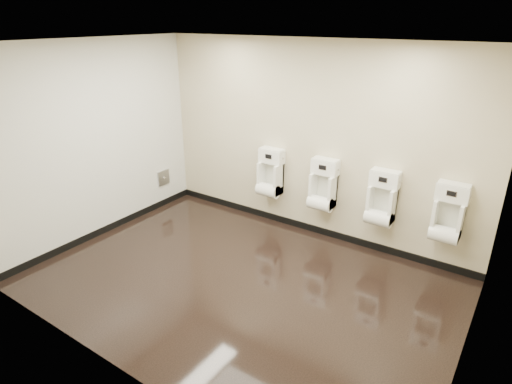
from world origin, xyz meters
TOP-DOWN VIEW (x-y plane):
  - ground at (0.00, 0.00)m, footprint 5.00×3.50m
  - ceiling at (0.00, 0.00)m, footprint 5.00×3.50m
  - back_wall at (0.00, 1.75)m, footprint 5.00×0.02m
  - front_wall at (0.00, -1.75)m, footprint 5.00×0.02m
  - left_wall at (-2.50, 0.00)m, footprint 0.02×3.50m
  - right_wall at (2.50, 0.00)m, footprint 0.02×3.50m
  - tile_overlay_left at (-2.50, 0.00)m, footprint 0.01×3.50m
  - skirting_back at (0.00, 1.74)m, footprint 5.00×0.02m
  - skirting_left at (-2.49, 0.00)m, footprint 0.02×3.50m
  - access_panel at (-2.48, 1.20)m, footprint 0.04×0.25m
  - urinal_0 at (-0.59, 1.62)m, footprint 0.39×0.29m
  - urinal_1 at (0.29, 1.62)m, footprint 0.39×0.29m
  - urinal_2 at (1.14, 1.62)m, footprint 0.39×0.29m
  - urinal_3 at (1.97, 1.62)m, footprint 0.39×0.29m

SIDE VIEW (x-z plane):
  - ground at x=0.00m, z-range 0.00..0.00m
  - skirting_back at x=0.00m, z-range 0.00..0.10m
  - skirting_left at x=-2.49m, z-range 0.00..0.10m
  - access_panel at x=-2.48m, z-range 0.38..0.62m
  - urinal_0 at x=-0.59m, z-range 0.42..1.15m
  - urinal_1 at x=0.29m, z-range 0.42..1.15m
  - urinal_2 at x=1.14m, z-range 0.42..1.15m
  - urinal_3 at x=1.97m, z-range 0.42..1.15m
  - back_wall at x=0.00m, z-range 0.00..2.80m
  - front_wall at x=0.00m, z-range 0.00..2.80m
  - left_wall at x=-2.50m, z-range 0.00..2.80m
  - right_wall at x=2.50m, z-range 0.00..2.80m
  - tile_overlay_left at x=-2.50m, z-range 0.00..2.80m
  - ceiling at x=0.00m, z-range 2.80..2.80m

